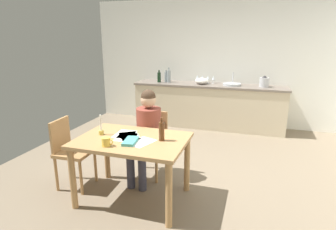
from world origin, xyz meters
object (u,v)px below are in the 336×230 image
Objects in this scene: chair_side_empty at (70,150)px; bottle_vinegar at (166,77)px; chair_at_table at (152,140)px; sink_unit at (232,84)px; stovetop_kettle at (264,82)px; candlestick at (101,129)px; wine_glass_by_kettle at (208,78)px; person_seated at (147,130)px; wine_glass_back_left at (202,78)px; wine_glass_back_right at (197,77)px; bottle_wine_red at (169,76)px; book_magazine at (130,141)px; coffee_mug at (106,142)px; bottle_oil at (159,77)px; wine_bottle_on_table at (162,131)px; dining_table at (132,148)px; wine_glass_near_sink at (213,78)px; mixing_bowl at (202,81)px.

bottle_vinegar is at bearing 84.86° from chair_side_empty.
chair_at_table is at bearing -76.69° from bottle_vinegar.
stovetop_kettle is at bearing -0.39° from sink_unit.
candlestick is 0.94× the size of bottle_vinegar.
candlestick is at bearing -86.25° from bottle_vinegar.
wine_glass_by_kettle reaches higher than chair_side_empty.
person_seated reaches higher than bottle_vinegar.
wine_glass_back_left is 1.00× the size of wine_glass_back_right.
bottle_wine_red is (0.08, -0.06, 0.02)m from bottle_vinegar.
wine_glass_back_left is at bearing 78.98° from book_magazine.
coffee_mug is 3.32m from bottle_oil.
bottle_wine_red reaches higher than chair_at_table.
book_magazine is at bearing -151.79° from wine_bottle_on_table.
book_magazine is 0.35m from wine_bottle_on_table.
wine_bottle_on_table is at bearing -109.82° from stovetop_kettle.
stovetop_kettle reaches higher than dining_table.
dining_table is at bearing -76.43° from bottle_oil.
bottle_oil is 1.66× the size of wine_glass_near_sink.
sink_unit is at bearing 179.61° from stovetop_kettle.
wine_glass_near_sink is (-0.40, 0.15, 0.09)m from sink_unit.
bottle_vinegar is at bearing 37.48° from bottle_oil.
chair_at_table is at bearing -99.71° from wine_glass_near_sink.
mixing_bowl is at bearing 78.97° from candlestick.
person_seated reaches higher than stovetop_kettle.
mixing_bowl is 1.78× the size of wine_glass_back_left.
bottle_wine_red reaches higher than stovetop_kettle.
stovetop_kettle is at bearing 58.77° from chair_at_table.
wine_bottle_on_table is 1.67× the size of wine_glass_back_right.
candlestick is 0.76× the size of bottle_wine_red.
person_seated is 0.82m from coffee_mug.
wine_bottle_on_table is 0.72× the size of sink_unit.
candlestick is 3.52m from stovetop_kettle.
bottle_oil is (-0.70, 2.31, 0.52)m from chair_at_table.
wine_glass_back_left reaches higher than chair_side_empty.
wine_glass_near_sink is (0.37, 3.30, 0.25)m from book_magazine.
dining_table is 9.63× the size of coffee_mug.
dining_table is 7.87× the size of wine_glass_near_sink.
bottle_oil is 2.13m from stovetop_kettle.
wine_glass_back_left is (-0.23, 0.00, 0.00)m from wine_glass_near_sink.
stovetop_kettle is 1.13m from wine_glass_by_kettle.
mixing_bowl is 0.16m from wine_glass_back_left.
dining_table is at bearing -93.65° from mixing_bowl.
bottle_oil is 0.21m from bottle_wine_red.
person_seated reaches higher than wine_glass_back_left.
chair_at_table is at bearing -121.23° from stovetop_kettle.
mixing_bowl reaches higher than wine_bottle_on_table.
sink_unit is 0.65m from wine_glass_back_left.
wine_glass_by_kettle is at bearing 172.37° from stovetop_kettle.
coffee_mug is 3.49m from wine_glass_back_left.
chair_side_empty reaches higher than chair_at_table.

